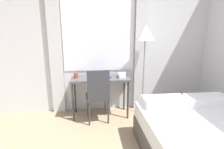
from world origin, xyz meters
name	(u,v)px	position (x,y,z in m)	size (l,w,h in m)	color
wall_back_with_window	(105,45)	(-0.02, 2.72, 1.35)	(5.17, 0.13, 2.70)	silver
desk	(100,82)	(-0.15, 2.40, 0.69)	(1.09, 0.48, 0.77)	#4C4C51
desk_chair	(98,93)	(-0.20, 2.13, 0.55)	(0.44, 0.44, 0.99)	#333338
standing_lamp	(145,40)	(0.70, 2.40, 1.47)	(0.33, 0.33, 1.75)	#4C4C51
telephone	(122,75)	(0.26, 2.37, 0.81)	(0.14, 0.18, 0.10)	white
book	(104,77)	(-0.06, 2.41, 0.78)	(0.25, 0.23, 0.02)	navy
mug	(76,75)	(-0.60, 2.41, 0.82)	(0.07, 0.07, 0.10)	#993F33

